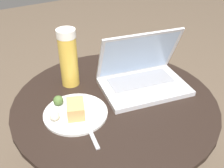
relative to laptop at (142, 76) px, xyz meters
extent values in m
cylinder|color=black|center=(-0.13, -0.02, -0.30)|extent=(0.07, 0.07, 0.47)
cylinder|color=black|center=(-0.13, -0.02, -0.05)|extent=(0.72, 0.72, 0.02)
cube|color=silver|center=(0.00, -0.02, -0.04)|extent=(0.35, 0.27, 0.02)
cube|color=gray|center=(0.00, 0.01, -0.03)|extent=(0.26, 0.15, 0.00)
cube|color=silver|center=(0.01, 0.04, 0.07)|extent=(0.32, 0.16, 0.20)
cube|color=silver|center=(0.01, 0.04, 0.07)|extent=(0.30, 0.14, 0.18)
cylinder|color=gold|center=(-0.22, 0.16, 0.05)|extent=(0.07, 0.07, 0.19)
cylinder|color=white|center=(-0.22, 0.16, 0.16)|extent=(0.07, 0.07, 0.03)
cylinder|color=silver|center=(-0.29, -0.02, -0.04)|extent=(0.21, 0.21, 0.01)
cube|color=tan|center=(-0.29, -0.03, -0.01)|extent=(0.08, 0.09, 0.05)
sphere|color=#4C6B33|center=(-0.32, 0.05, -0.02)|extent=(0.03, 0.03, 0.03)
sphere|color=beige|center=(-0.36, -0.02, -0.02)|extent=(0.03, 0.03, 0.03)
cube|color=#B2B2B7|center=(-0.29, -0.13, -0.04)|extent=(0.04, 0.14, 0.00)
cube|color=#B2B2B7|center=(-0.27, -0.03, -0.04)|extent=(0.03, 0.06, 0.00)
camera|label=1|loc=(-0.54, -0.65, 0.52)|focal=42.00mm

